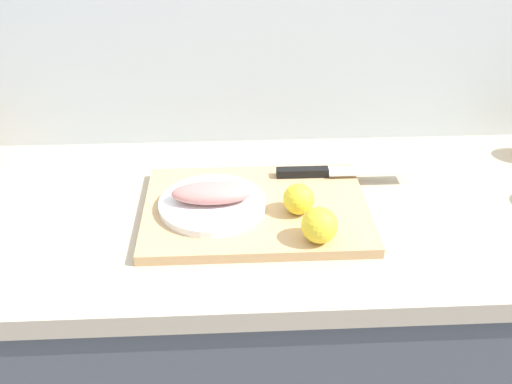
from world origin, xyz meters
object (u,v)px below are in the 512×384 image
lemon_0 (299,199)px  white_plate (212,204)px  fish_fillet (212,193)px  chef_knife (327,172)px  cutting_board (256,209)px

lemon_0 → white_plate: bearing=171.4°
fish_fillet → chef_knife: size_ratio=0.54×
cutting_board → fish_fillet: size_ratio=2.81×
white_plate → chef_knife: bearing=24.9°
cutting_board → chef_knife: (0.16, 0.11, 0.02)m
fish_fillet → lemon_0: size_ratio=2.59×
cutting_board → white_plate: 0.09m
cutting_board → lemon_0: lemon_0 is taller
white_plate → lemon_0: 0.17m
white_plate → fish_fillet: fish_fillet is taller
lemon_0 → fish_fillet: bearing=171.4°
cutting_board → white_plate: size_ratio=2.11×
white_plate → fish_fillet: bearing=166.0°
cutting_board → chef_knife: chef_knife is taller
white_plate → lemon_0: size_ratio=3.46×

